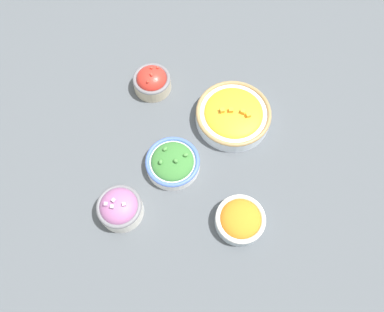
# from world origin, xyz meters

# --- Properties ---
(ground_plane) EXTENTS (3.00, 3.00, 0.00)m
(ground_plane) POSITION_xyz_m (0.00, 0.00, 0.00)
(ground_plane) COLOR #4C5156
(bowl_broccoli) EXTENTS (0.15, 0.15, 0.06)m
(bowl_broccoli) POSITION_xyz_m (0.02, -0.05, 0.02)
(bowl_broccoli) COLOR white
(bowl_broccoli) RESTS_ON ground_plane
(bowl_squash) EXTENTS (0.21, 0.21, 0.07)m
(bowl_squash) POSITION_xyz_m (-0.15, 0.10, 0.03)
(bowl_squash) COLOR silver
(bowl_squash) RESTS_ON ground_plane
(bowl_carrots) EXTENTS (0.13, 0.13, 0.06)m
(bowl_carrots) POSITION_xyz_m (0.15, 0.15, 0.03)
(bowl_carrots) COLOR #B2C1CC
(bowl_carrots) RESTS_ON ground_plane
(bowl_red_onion) EXTENTS (0.11, 0.11, 0.08)m
(bowl_red_onion) POSITION_xyz_m (0.17, -0.16, 0.04)
(bowl_red_onion) COLOR silver
(bowl_red_onion) RESTS_ON ground_plane
(bowl_cherry_tomatoes) EXTENTS (0.11, 0.11, 0.08)m
(bowl_cherry_tomatoes) POSITION_xyz_m (-0.22, -0.15, 0.03)
(bowl_cherry_tomatoes) COLOR beige
(bowl_cherry_tomatoes) RESTS_ON ground_plane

